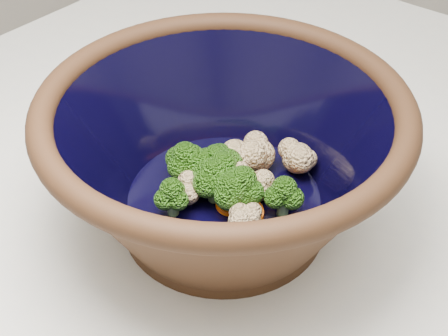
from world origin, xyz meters
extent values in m
cylinder|color=black|center=(-0.10, 0.02, 0.91)|extent=(0.20, 0.20, 0.01)
torus|color=black|center=(-0.10, 0.02, 1.04)|extent=(0.34, 0.34, 0.02)
cylinder|color=black|center=(-0.10, 0.02, 0.93)|extent=(0.19, 0.19, 0.00)
cylinder|color=#608442|center=(-0.07, 0.01, 0.94)|extent=(0.01, 0.01, 0.02)
ellipsoid|color=#397015|center=(-0.07, 0.01, 0.96)|extent=(0.04, 0.04, 0.03)
cylinder|color=#608442|center=(-0.10, 0.01, 0.94)|extent=(0.01, 0.01, 0.02)
ellipsoid|color=#397015|center=(-0.10, 0.01, 0.97)|extent=(0.04, 0.04, 0.04)
cylinder|color=#608442|center=(-0.11, 0.03, 0.94)|extent=(0.01, 0.01, 0.02)
ellipsoid|color=#397015|center=(-0.11, 0.03, 0.96)|extent=(0.04, 0.04, 0.03)
cylinder|color=#608442|center=(-0.14, 0.02, 0.94)|extent=(0.01, 0.01, 0.02)
ellipsoid|color=#397015|center=(-0.14, 0.02, 0.97)|extent=(0.04, 0.04, 0.03)
cylinder|color=#608442|center=(-0.12, -0.03, 0.94)|extent=(0.01, 0.01, 0.02)
ellipsoid|color=#397015|center=(-0.12, -0.03, 0.96)|extent=(0.04, 0.04, 0.03)
cylinder|color=#608442|center=(-0.04, 0.04, 0.94)|extent=(0.01, 0.01, 0.02)
ellipsoid|color=#397015|center=(-0.04, 0.04, 0.96)|extent=(0.04, 0.04, 0.03)
cylinder|color=#608442|center=(-0.07, 0.02, 0.94)|extent=(0.01, 0.01, 0.02)
ellipsoid|color=#397015|center=(-0.07, 0.02, 0.97)|extent=(0.04, 0.04, 0.04)
cylinder|color=#608442|center=(-0.10, 0.03, 0.94)|extent=(0.01, 0.01, 0.02)
ellipsoid|color=#397015|center=(-0.10, 0.03, 0.97)|extent=(0.04, 0.04, 0.04)
sphere|color=#CFBB8F|center=(-0.10, 0.07, 0.95)|extent=(0.03, 0.03, 0.03)
sphere|color=#CFBB8F|center=(-0.12, -0.01, 0.95)|extent=(0.03, 0.03, 0.03)
sphere|color=#CFBB8F|center=(-0.10, 0.03, 0.95)|extent=(0.03, 0.03, 0.03)
sphere|color=#CFBB8F|center=(-0.09, 0.03, 0.95)|extent=(0.03, 0.03, 0.03)
sphere|color=#CFBB8F|center=(-0.12, 0.01, 0.95)|extent=(0.03, 0.03, 0.03)
sphere|color=#CFBB8F|center=(-0.07, 0.04, 0.95)|extent=(0.03, 0.03, 0.03)
sphere|color=#CFBB8F|center=(-0.06, 0.10, 0.95)|extent=(0.03, 0.03, 0.03)
sphere|color=#CFBB8F|center=(-0.05, 0.00, 0.95)|extent=(0.03, 0.03, 0.03)
sphere|color=#CFBB8F|center=(-0.09, 0.02, 0.95)|extent=(0.03, 0.03, 0.03)
sphere|color=#CFBB8F|center=(-0.11, 0.05, 0.95)|extent=(0.03, 0.03, 0.03)
sphere|color=#CFBB8F|center=(-0.09, 0.08, 0.95)|extent=(0.03, 0.03, 0.03)
cylinder|color=#FF640B|center=(-0.06, 0.01, 0.94)|extent=(0.03, 0.03, 0.01)
cylinder|color=#FF640B|center=(-0.08, 0.02, 0.94)|extent=(0.03, 0.03, 0.01)
cylinder|color=#FF640B|center=(-0.12, 0.06, 0.94)|extent=(0.03, 0.03, 0.01)
cylinder|color=#FF640B|center=(-0.05, 0.06, 0.94)|extent=(0.03, 0.03, 0.01)
cylinder|color=#FF640B|center=(-0.10, 0.03, 0.94)|extent=(0.03, 0.03, 0.01)
camera|label=1|loc=(0.19, -0.32, 1.35)|focal=50.00mm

